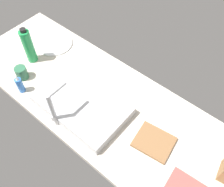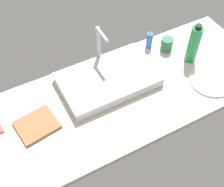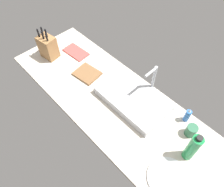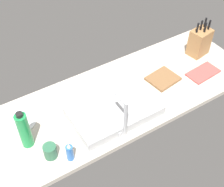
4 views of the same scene
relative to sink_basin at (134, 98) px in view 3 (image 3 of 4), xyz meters
The scene contains 10 objects.
countertop_slab 14.29cm from the sink_basin, 124.23° to the right, with size 199.54×66.71×3.50cm, color beige.
sink_basin is the anchor object (origin of this frame).
faucet 20.60cm from the sink_basin, 78.36° to the left, with size 5.50×12.88×27.07cm.
knife_block 88.85cm from the sink_basin, 168.03° to the right, with size 16.27×13.50×27.86cm.
cutting_board 46.60cm from the sink_basin, 169.36° to the right, with size 20.13×17.14×1.80cm, color brown.
soap_bottle 40.57cm from the sink_basin, 21.89° to the left, with size 4.02×4.02×13.57cm.
water_bottle 54.98cm from the sink_basin, ahead, with size 6.70×6.70×26.43cm.
dinner_plate 60.54cm from the sink_basin, 26.45° to the right, with size 25.68×25.68×1.20cm, color white.
dish_towel 74.23cm from the sink_basin, behind, with size 23.60×13.15×1.20cm, color #CC4C47.
coffee_mug 46.71cm from the sink_basin, ahead, with size 7.41×7.41×8.66cm, color #2D6647.
Camera 3 is at (64.83, -65.62, 136.85)cm, focal length 33.80 mm.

